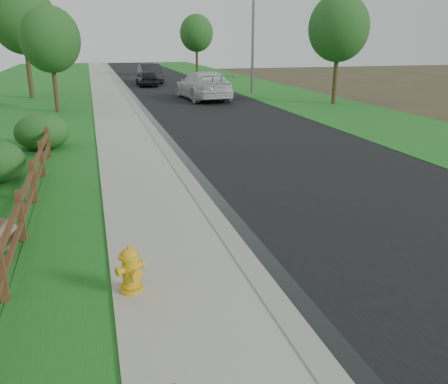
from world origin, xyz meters
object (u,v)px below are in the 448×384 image
object	(u,v)px
fire_hydrant	(130,270)
white_suv	(203,85)
ranch_fence	(27,195)
streetlight	(251,15)
dark_car_mid	(147,78)

from	to	relation	value
fire_hydrant	white_suv	xyz separation A→B (m)	(6.90, 24.60, 0.48)
fire_hydrant	ranch_fence	bearing A→B (deg)	116.03
white_suv	streetlight	world-z (taller)	streetlight
ranch_fence	streetlight	bearing A→B (deg)	60.97
ranch_fence	white_suv	size ratio (longest dim) A/B	2.66
ranch_fence	dark_car_mid	size ratio (longest dim) A/B	4.30
ranch_fence	fire_hydrant	bearing A→B (deg)	-63.97
dark_car_mid	white_suv	bearing A→B (deg)	103.08
ranch_fence	streetlight	size ratio (longest dim) A/B	1.73
white_suv	streetlight	size ratio (longest dim) A/B	0.65
ranch_fence	white_suv	bearing A→B (deg)	66.97
dark_car_mid	streetlight	size ratio (longest dim) A/B	0.40
white_suv	streetlight	xyz separation A→B (m)	(4.23, 2.78, 4.58)
streetlight	fire_hydrant	bearing A→B (deg)	-112.12
fire_hydrant	white_suv	bearing A→B (deg)	74.34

